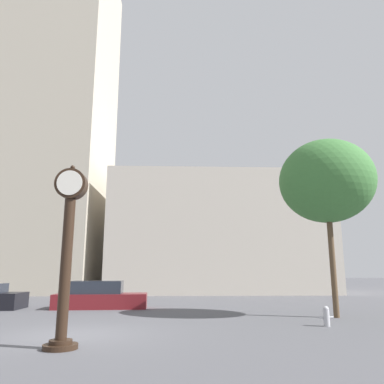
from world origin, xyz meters
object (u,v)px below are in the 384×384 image
object	(u,v)px
street_clock	(67,246)
bare_tree	(326,181)
car_maroon	(100,297)
fire_hydrant_near	(326,316)

from	to	relation	value
street_clock	bare_tree	size ratio (longest dim) A/B	0.61
car_maroon	fire_hydrant_near	distance (m)	11.34
street_clock	bare_tree	bearing A→B (deg)	32.64
car_maroon	fire_hydrant_near	xyz separation A→B (m)	(9.13, -6.73, -0.23)
fire_hydrant_near	car_maroon	bearing A→B (deg)	143.63
fire_hydrant_near	bare_tree	bearing A→B (deg)	60.55
fire_hydrant_near	street_clock	bearing A→B (deg)	-155.88
street_clock	fire_hydrant_near	bearing A→B (deg)	24.12
street_clock	fire_hydrant_near	distance (m)	9.01
street_clock	bare_tree	xyz separation A→B (m)	(9.35, 5.99, 3.25)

